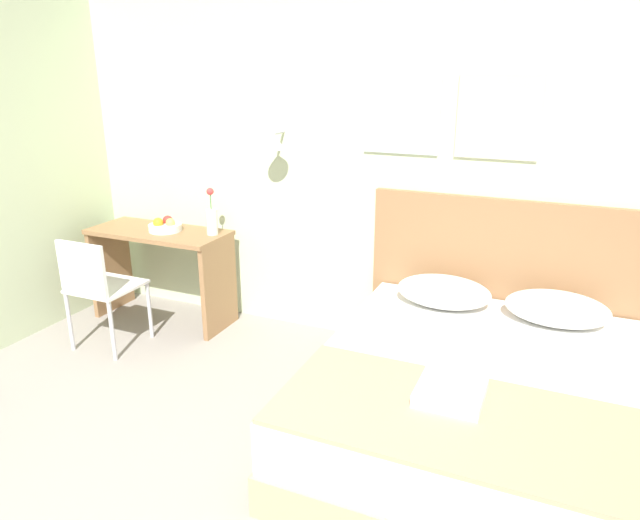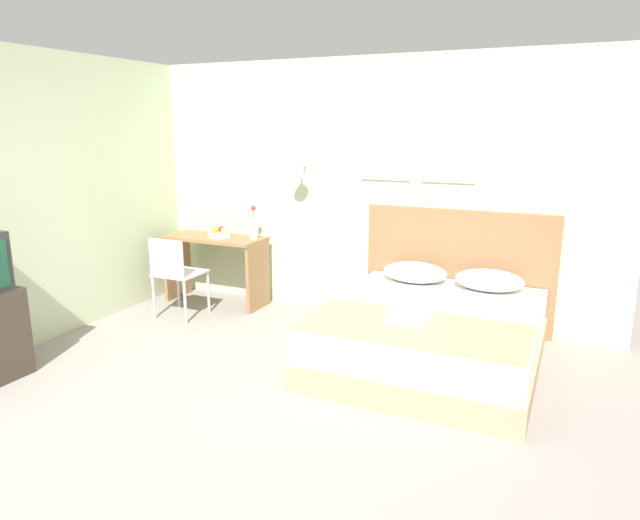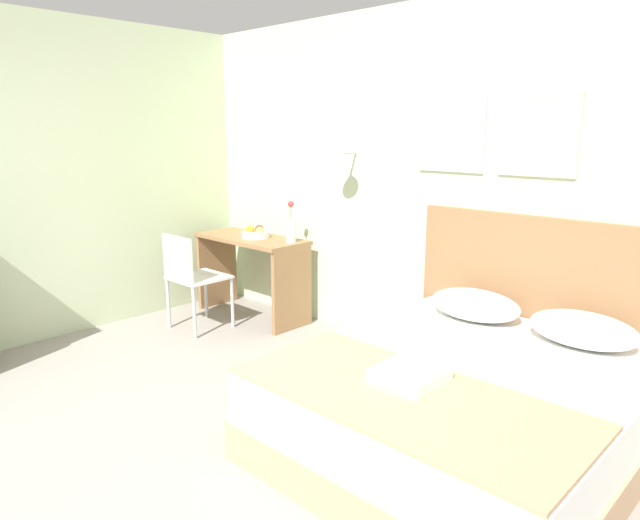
# 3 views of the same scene
# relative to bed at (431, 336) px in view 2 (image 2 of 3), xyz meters

# --- Properties ---
(ground_plane) EXTENTS (24.00, 24.00, 0.00)m
(ground_plane) POSITION_rel_bed_xyz_m (-1.12, -1.93, -0.25)
(ground_plane) COLOR gray
(wall_back) EXTENTS (5.38, 0.31, 2.65)m
(wall_back) POSITION_rel_bed_xyz_m (-1.12, 1.07, 1.08)
(wall_back) COLOR beige
(wall_back) RESTS_ON ground_plane
(bed) EXTENTS (1.73, 1.95, 0.50)m
(bed) POSITION_rel_bed_xyz_m (0.00, 0.00, 0.00)
(bed) COLOR tan
(bed) RESTS_ON ground_plane
(headboard) EXTENTS (1.85, 0.06, 1.19)m
(headboard) POSITION_rel_bed_xyz_m (0.00, 1.01, 0.34)
(headboard) COLOR #8E6642
(headboard) RESTS_ON ground_plane
(pillow_left) EXTENTS (0.62, 0.42, 0.19)m
(pillow_left) POSITION_rel_bed_xyz_m (-0.35, 0.72, 0.35)
(pillow_left) COLOR white
(pillow_left) RESTS_ON bed
(pillow_right) EXTENTS (0.62, 0.42, 0.19)m
(pillow_right) POSITION_rel_bed_xyz_m (0.35, 0.72, 0.35)
(pillow_right) COLOR white
(pillow_right) RESTS_ON bed
(throw_blanket) EXTENTS (1.67, 0.78, 0.02)m
(throw_blanket) POSITION_rel_bed_xyz_m (0.00, -0.57, 0.27)
(throw_blanket) COLOR tan
(throw_blanket) RESTS_ON bed
(folded_towel_near_foot) EXTENTS (0.30, 0.32, 0.06)m
(folded_towel_near_foot) POSITION_rel_bed_xyz_m (-0.07, -0.43, 0.31)
(folded_towel_near_foot) COLOR white
(folded_towel_near_foot) RESTS_ON throw_blanket
(desk) EXTENTS (1.13, 0.49, 0.77)m
(desk) POSITION_rel_bed_xyz_m (-2.64, 0.69, 0.28)
(desk) COLOR #8E6642
(desk) RESTS_ON ground_plane
(desk_chair) EXTENTS (0.44, 0.44, 0.86)m
(desk_chair) POSITION_rel_bed_xyz_m (-2.72, 0.06, 0.27)
(desk_chair) COLOR white
(desk_chair) RESTS_ON ground_plane
(fruit_bowl) EXTENTS (0.26, 0.26, 0.11)m
(fruit_bowl) POSITION_rel_bed_xyz_m (-2.57, 0.70, 0.56)
(fruit_bowl) COLOR silver
(fruit_bowl) RESTS_ON desk
(flower_vase) EXTENTS (0.09, 0.09, 0.37)m
(flower_vase) POSITION_rel_bed_xyz_m (-2.17, 0.76, 0.64)
(flower_vase) COLOR silver
(flower_vase) RESTS_ON desk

